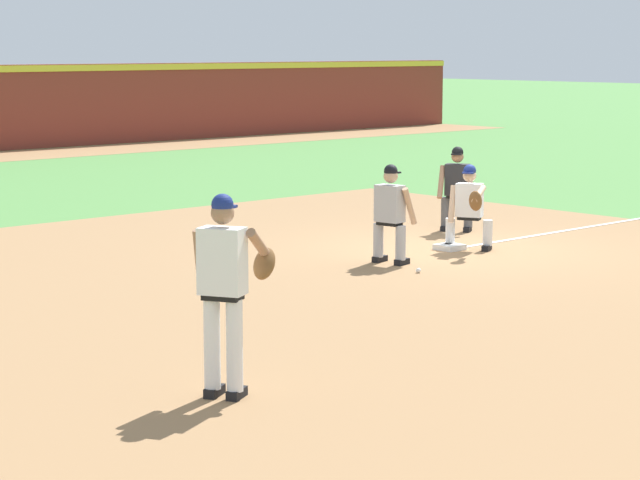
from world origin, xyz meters
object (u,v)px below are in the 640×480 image
at_px(first_base_bag, 450,247).
at_px(baseball, 418,271).
at_px(umpire, 457,185).
at_px(first_baseman, 469,204).
at_px(baserunner, 390,210).
at_px(pitcher, 226,283).

relative_size(first_base_bag, baseball, 5.14).
xyz_separation_m(first_base_bag, baseball, (-1.83, -1.05, -0.01)).
height_order(baseball, umpire, umpire).
xyz_separation_m(baseball, first_baseman, (2.04, 0.83, 0.69)).
bearing_deg(baserunner, first_base_bag, 8.61).
bearing_deg(pitcher, first_baseman, 26.60).
bearing_deg(baseball, first_base_bag, 29.82).
xyz_separation_m(baseball, umpire, (3.43, 2.31, 0.76)).
distance_m(first_base_bag, umpire, 2.17).
relative_size(pitcher, baserunner, 1.27).
bearing_deg(baserunner, pitcher, -147.29).
bearing_deg(first_base_bag, umpire, 38.38).
bearing_deg(pitcher, baseball, 28.02).
bearing_deg(umpire, pitcher, -149.68).
distance_m(baseball, pitcher, 6.73).
height_order(first_baseman, umpire, umpire).
distance_m(pitcher, baserunner, 7.29).
relative_size(pitcher, first_baseman, 1.39).
xyz_separation_m(pitcher, umpire, (9.30, 5.44, -0.27)).
distance_m(first_baseman, umpire, 2.03).
xyz_separation_m(baseball, pitcher, (-5.87, -3.13, 1.02)).
height_order(first_base_bag, first_baseman, first_baseman).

